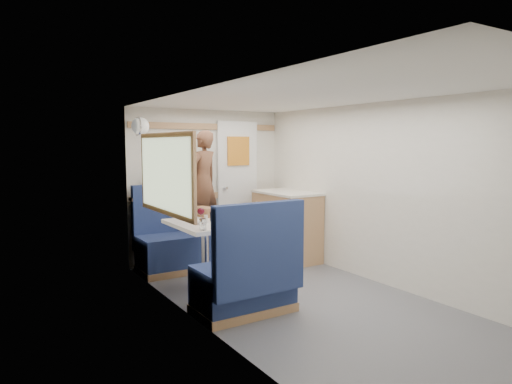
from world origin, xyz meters
TOP-DOWN VIEW (x-y plane):
  - floor at (0.00, 0.00)m, footprint 4.50×4.50m
  - ceiling at (0.00, 0.00)m, footprint 4.50×4.50m
  - wall_back at (0.00, 2.25)m, footprint 2.20×0.02m
  - wall_left at (-1.10, 0.00)m, footprint 0.02×4.50m
  - wall_right at (1.10, 0.00)m, footprint 0.02×4.50m
  - oak_trim_low at (0.00, 2.23)m, footprint 2.15×0.02m
  - oak_trim_high at (0.00, 2.23)m, footprint 2.15×0.02m
  - side_window at (-1.08, 1.00)m, footprint 0.04×1.30m
  - rear_door at (0.45, 2.22)m, footprint 0.62×0.12m
  - dinette_table at (-0.65, 1.00)m, footprint 0.62×0.92m
  - bench_far at (-0.65, 1.86)m, footprint 0.90×0.59m
  - bench_near at (-0.65, 0.14)m, footprint 0.90×0.59m
  - ledge at (-0.65, 2.12)m, footprint 0.90×0.14m
  - dome_light at (-1.04, 1.85)m, footprint 0.20×0.20m
  - galley_counter at (0.82, 1.55)m, footprint 0.57×0.92m
  - person at (-0.25, 1.86)m, footprint 0.54×0.46m
  - duffel_bag at (-0.57, 2.12)m, footprint 0.56×0.33m
  - tray at (-0.49, 0.68)m, footprint 0.35×0.40m
  - orange_fruit at (-0.43, 0.89)m, footprint 0.08×0.08m
  - cheese_block at (-0.57, 0.67)m, footprint 0.11×0.08m
  - wine_glass at (-0.71, 0.96)m, footprint 0.08×0.08m
  - tumbler_left at (-0.85, 0.63)m, footprint 0.07×0.07m
  - tumbler_mid at (-0.69, 1.27)m, footprint 0.07×0.07m
  - beer_glass at (-0.45, 0.98)m, footprint 0.06×0.06m
  - pepper_grinder at (-0.54, 1.04)m, footprint 0.04×0.04m
  - salt_grinder at (-0.66, 0.94)m, footprint 0.04×0.04m
  - bread_loaf at (-0.47, 1.37)m, footprint 0.18×0.28m

SIDE VIEW (x-z plane):
  - floor at x=0.00m, z-range 0.00..0.00m
  - bench_far at x=-0.65m, z-range -0.22..0.83m
  - bench_near at x=-0.65m, z-range -0.22..0.83m
  - galley_counter at x=0.82m, z-range 0.01..0.93m
  - dinette_table at x=-0.65m, z-range 0.21..0.93m
  - tray at x=-0.49m, z-range 0.72..0.74m
  - cheese_block at x=-0.57m, z-range 0.74..0.77m
  - salt_grinder at x=-0.66m, z-range 0.72..0.81m
  - beer_glass at x=-0.45m, z-range 0.72..0.81m
  - pepper_grinder at x=-0.54m, z-range 0.72..0.82m
  - bread_loaf at x=-0.47m, z-range 0.72..0.83m
  - tumbler_mid at x=-0.69m, z-range 0.72..0.83m
  - tumbler_left at x=-0.85m, z-range 0.72..0.83m
  - orange_fruit at x=-0.43m, z-range 0.74..0.81m
  - wine_glass at x=-0.71m, z-range 0.76..0.93m
  - oak_trim_low at x=0.00m, z-range 0.81..0.89m
  - ledge at x=-0.65m, z-range 0.86..0.90m
  - rear_door at x=0.45m, z-range 0.04..1.90m
  - wall_back at x=0.00m, z-range 0.00..2.00m
  - wall_left at x=-1.10m, z-range 0.00..2.00m
  - wall_right at x=1.10m, z-range 0.00..2.00m
  - duffel_bag at x=-0.57m, z-range 0.90..1.15m
  - person at x=-0.25m, z-range 0.45..1.71m
  - side_window at x=-1.08m, z-range 0.89..1.61m
  - dome_light at x=-1.04m, z-range 1.65..1.85m
  - oak_trim_high at x=0.00m, z-range 1.74..1.82m
  - ceiling at x=0.00m, z-range 2.00..2.00m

